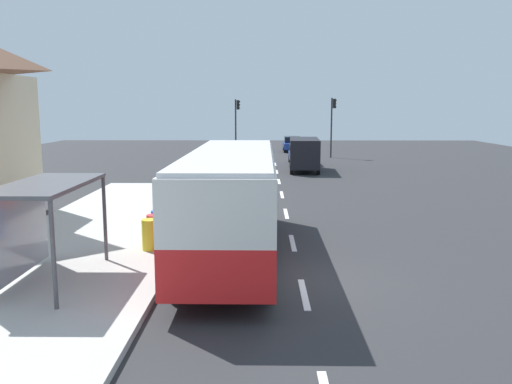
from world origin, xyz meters
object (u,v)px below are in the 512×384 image
Objects in this scene: traffic_light_far_side at (237,119)px; sedan_far at (301,154)px; white_van at (304,152)px; recycling_bin_blue at (159,225)px; recycling_bin_yellow at (150,235)px; bus_shelter at (35,206)px; recycling_bin_red at (155,230)px; sedan_near at (292,144)px; traffic_light_near_side at (333,118)px; bus at (231,196)px.

sedan_far is at bearing -50.41° from traffic_light_far_side.
recycling_bin_blue is at bearing -107.14° from white_van.
recycling_bin_yellow is 1.00× the size of recycling_bin_blue.
recycling_bin_red is at bearing 59.19° from bus_shelter.
sedan_far is (0.10, 4.53, -0.55)m from white_van.
sedan_near and sedan_far have the same top height.
recycling_bin_red is 1.00× the size of recycling_bin_blue.
white_van reaches higher than recycling_bin_yellow.
traffic_light_near_side reaches higher than bus_shelter.
traffic_light_far_side is at bearing 92.40° from bus.
white_van is 22.39m from recycling_bin_red.
sedan_near is 12.54m from sedan_far.
recycling_bin_yellow is at bearing -106.12° from white_van.
bus_shelter is at bearing -126.32° from recycling_bin_yellow.
recycling_bin_blue is (-2.49, 1.32, -1.19)m from bus.
traffic_light_far_side is (-5.40, 6.53, 2.66)m from sedan_far.
traffic_light_near_side is at bearing -5.32° from traffic_light_far_side.
bus_shelter is at bearing -146.65° from bus.
bus reaches higher than recycling_bin_red.
white_van is 1.02× the size of traffic_light_far_side.
recycling_bin_red is 4.55m from bus_shelter.
white_van reaches higher than recycling_bin_red.
bus_shelter is (-8.71, -42.23, 1.31)m from sedan_near.
bus is 39.35m from sedan_near.
traffic_light_far_side is at bearing 88.07° from recycling_bin_red.
sedan_near reaches higher than recycling_bin_yellow.
bus is at bearing -100.05° from white_van.
sedan_near is at bearing 90.00° from sedan_far.
bus is 3.06m from recycling_bin_blue.
bus_shelter is at bearing -120.81° from recycling_bin_red.
bus is 2.09× the size of white_van.
white_van is at bearing -91.26° from sedan_far.
traffic_light_near_side is 1.33× the size of bus_shelter.
sedan_near is 1.10× the size of bus_shelter.
bus is at bearing -87.60° from traffic_light_far_side.
traffic_light_near_side reaches higher than sedan_far.
sedan_far is at bearing -119.14° from traffic_light_near_side.
bus is 2.50× the size of sedan_near.
bus is 2.76m from recycling_bin_yellow.
white_van reaches higher than recycling_bin_blue.
recycling_bin_red is (-6.50, -25.98, -0.14)m from sedan_far.
traffic_light_far_side reaches higher than recycling_bin_blue.
bus is at bearing -95.85° from sedan_near.
recycling_bin_blue is at bearing 90.00° from recycling_bin_yellow.
sedan_near reaches higher than recycling_bin_red.
sedan_near is 0.85× the size of traffic_light_far_side.
white_van is 21.72m from recycling_bin_blue.
recycling_bin_red is at bearing -104.05° from sedan_far.
sedan_far is at bearing 88.74° from white_van.
traffic_light_far_side reaches higher than recycling_bin_red.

